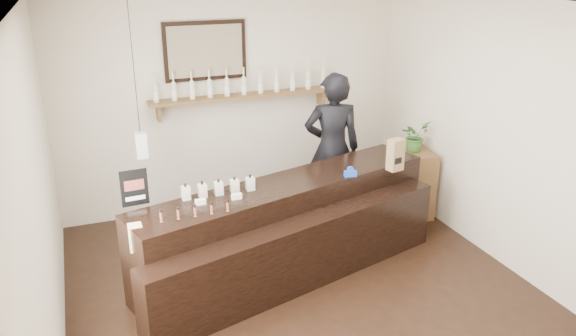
{
  "coord_description": "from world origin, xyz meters",
  "views": [
    {
      "loc": [
        -1.88,
        -4.33,
        3.17
      ],
      "look_at": [
        0.05,
        0.7,
        1.12
      ],
      "focal_mm": 35.0,
      "sensor_mm": 36.0,
      "label": 1
    }
  ],
  "objects": [
    {
      "name": "paper_bag",
      "position": [
        1.28,
        0.62,
        1.14
      ],
      "size": [
        0.18,
        0.15,
        0.35
      ],
      "color": "#977549",
      "rests_on": "counter"
    },
    {
      "name": "promo_sign",
      "position": [
        -1.49,
        0.69,
        1.14
      ],
      "size": [
        0.25,
        0.04,
        0.35
      ],
      "color": "black",
      "rests_on": "counter"
    },
    {
      "name": "shopkeeper",
      "position": [
        0.96,
        1.55,
        1.07
      ],
      "size": [
        0.89,
        0.71,
        2.14
      ],
      "primitive_type": "imported",
      "rotation": [
        0.0,
        0.0,
        2.86
      ],
      "color": "black",
      "rests_on": "ground"
    },
    {
      "name": "tape_dispenser",
      "position": [
        0.73,
        0.61,
        1.01
      ],
      "size": [
        0.14,
        0.08,
        0.11
      ],
      "color": "blue",
      "rests_on": "counter"
    },
    {
      "name": "counter",
      "position": [
        0.04,
        0.57,
        0.45
      ],
      "size": [
        3.48,
        1.82,
        1.12
      ],
      "color": "black",
      "rests_on": "ground"
    },
    {
      "name": "potted_plant",
      "position": [
        2.0,
        1.34,
        1.06
      ],
      "size": [
        0.43,
        0.4,
        0.39
      ],
      "primitive_type": "imported",
      "rotation": [
        0.0,
        0.0,
        0.35
      ],
      "color": "#356829",
      "rests_on": "side_cabinet"
    },
    {
      "name": "side_cabinet",
      "position": [
        2.0,
        1.34,
        0.43
      ],
      "size": [
        0.51,
        0.65,
        0.87
      ],
      "color": "brown",
      "rests_on": "ground"
    },
    {
      "name": "ground",
      "position": [
        0.0,
        0.0,
        0.0
      ],
      "size": [
        5.0,
        5.0,
        0.0
      ],
      "primitive_type": "plane",
      "color": "black",
      "rests_on": "ground"
    },
    {
      "name": "back_wall_decor",
      "position": [
        -0.15,
        2.37,
        1.76
      ],
      "size": [
        2.66,
        0.96,
        1.69
      ],
      "color": "brown",
      "rests_on": "ground"
    },
    {
      "name": "room_shell",
      "position": [
        0.0,
        0.0,
        1.7
      ],
      "size": [
        5.0,
        5.0,
        5.0
      ],
      "color": "beige",
      "rests_on": "ground"
    }
  ]
}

